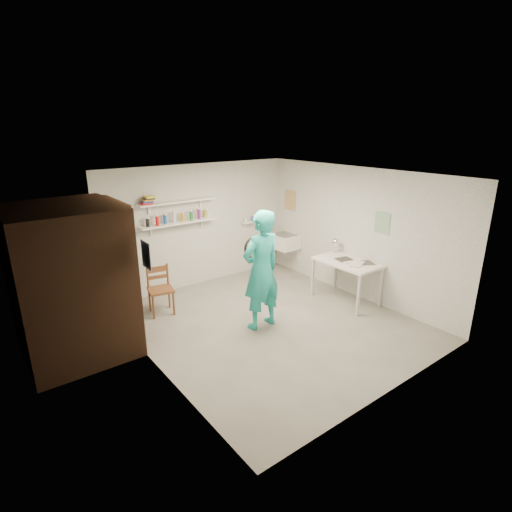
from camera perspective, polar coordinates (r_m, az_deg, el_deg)
floor at (r=6.65m, az=2.12°, el=-9.58°), size 4.00×4.50×0.02m
ceiling at (r=5.92m, az=2.39°, el=11.62°), size 4.00×4.50×0.02m
wall_back at (r=7.98m, az=-8.14°, el=4.35°), size 4.00×0.02×2.40m
wall_front at (r=4.78m, az=19.84°, el=-6.24°), size 4.00×0.02×2.40m
wall_left at (r=5.21m, az=-15.13°, el=-3.72°), size 0.02×4.50×2.40m
wall_right at (r=7.57m, az=14.10°, el=3.21°), size 0.02×4.50×2.40m
doorway_recess at (r=6.21m, az=-18.57°, el=-2.42°), size 0.02×0.90×2.00m
corridor_box at (r=6.03m, az=-24.96°, el=-3.32°), size 1.40×1.50×2.10m
door_lintel at (r=5.95m, az=-19.40°, el=7.13°), size 0.06×1.05×0.10m
door_jamb_near at (r=5.77m, az=-16.72°, el=-3.81°), size 0.06×0.10×2.00m
door_jamb_far at (r=6.67m, az=-19.84°, el=-1.16°), size 0.06×0.10×2.00m
shelf_lower at (r=7.61m, az=-10.98°, el=4.68°), size 1.50×0.22×0.03m
shelf_upper at (r=7.53m, az=-11.17°, el=7.63°), size 1.50×0.22×0.03m
ledge_shelf at (r=8.65m, az=0.01°, el=5.06°), size 0.70×0.14×0.03m
poster_left at (r=5.14m, az=-15.44°, el=0.12°), size 0.01×0.28×0.36m
poster_right_a at (r=8.68m, az=4.89°, el=7.94°), size 0.01×0.34×0.42m
poster_right_b at (r=7.16m, az=17.58°, el=4.54°), size 0.01×0.30×0.38m
belfast_sink at (r=8.65m, az=4.01°, el=2.14°), size 0.48×0.60×0.30m
man at (r=6.16m, az=0.76°, el=-2.07°), size 0.72×0.49×1.91m
wall_clock at (r=6.23m, az=-0.39°, el=1.25°), size 0.34×0.05×0.34m
wooden_chair at (r=6.97m, az=-13.47°, el=-4.74°), size 0.47×0.46×0.86m
work_table at (r=7.46m, az=12.71°, el=-3.52°), size 0.69×1.16×0.77m
desk_lamp at (r=7.68m, az=11.33°, el=2.01°), size 0.14×0.14×0.14m
spray_cans at (r=7.59m, az=-11.03°, el=5.41°), size 1.29×0.06×0.17m
book_stack at (r=7.29m, az=-15.17°, el=7.69°), size 0.26×0.14×0.14m
ledge_pots at (r=8.64m, az=0.01°, el=5.45°), size 0.48×0.07×0.09m
papers at (r=7.32m, az=12.92°, el=-0.64°), size 0.30×0.22×0.02m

